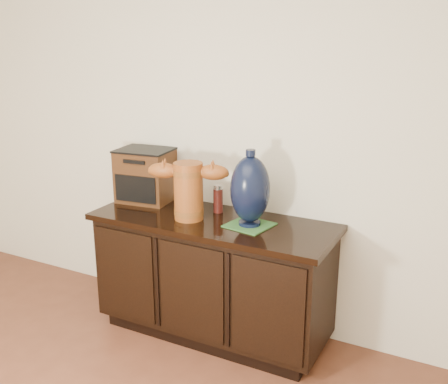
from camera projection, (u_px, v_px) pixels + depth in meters
The scene contains 6 objects.
sideboard at pixel (213, 276), 3.18m from camera, with size 1.46×0.56×0.75m.
terracotta_vessel at pixel (188, 188), 3.03m from camera, with size 0.48×0.24×0.34m.
tv_radio at pixel (145, 175), 3.37m from camera, with size 0.37×0.31×0.34m.
green_mat at pixel (250, 225), 2.97m from camera, with size 0.23×0.23×0.01m, color #2D5E2A.
lamp_base at pixel (250, 190), 2.91m from camera, with size 0.26×0.26×0.43m.
spray_can at pixel (218, 199), 3.17m from camera, with size 0.06×0.06×0.17m.
Camera 1 is at (1.40, -0.31, 1.79)m, focal length 42.00 mm.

